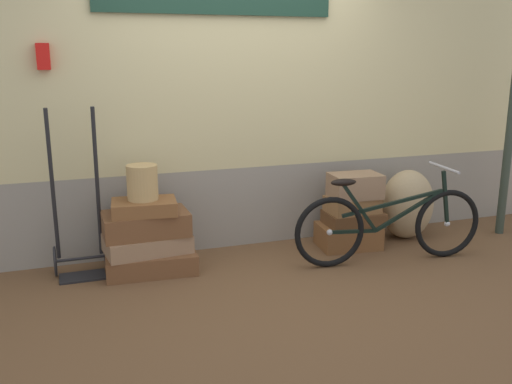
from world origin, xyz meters
name	(u,v)px	position (x,y,z in m)	size (l,w,h in m)	color
ground	(267,277)	(0.00, 0.00, -0.03)	(8.86, 5.20, 0.06)	brown
station_building	(236,92)	(0.01, 0.85, 1.42)	(6.86, 0.74, 2.83)	gray
suitcase_0	(151,262)	(-0.88, 0.38, 0.08)	(0.73, 0.44, 0.17)	brown
suitcase_1	(147,243)	(-0.90, 0.40, 0.24)	(0.67, 0.41, 0.15)	#937051
suitcase_2	(146,224)	(-0.91, 0.41, 0.40)	(0.68, 0.40, 0.19)	brown
suitcase_3	(144,207)	(-0.92, 0.37, 0.55)	(0.51, 0.34, 0.11)	brown
suitcase_4	(348,236)	(0.94, 0.38, 0.11)	(0.54, 0.39, 0.21)	brown
suitcase_5	(354,218)	(0.99, 0.38, 0.27)	(0.52, 0.35, 0.12)	brown
suitcase_6	(352,204)	(0.98, 0.39, 0.40)	(0.45, 0.32, 0.14)	olive
suitcase_7	(355,186)	(0.99, 0.37, 0.58)	(0.45, 0.31, 0.22)	#937051
wicker_basket	(142,182)	(-0.92, 0.40, 0.75)	(0.25, 0.25, 0.28)	tan
luggage_trolley	(79,233)	(-1.43, 0.51, 0.35)	(0.42, 0.34, 1.36)	black
burlap_sack	(407,204)	(1.60, 0.44, 0.34)	(0.52, 0.44, 0.67)	tan
bicycle	(389,225)	(1.08, -0.08, 0.33)	(1.69, 0.46, 0.82)	black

